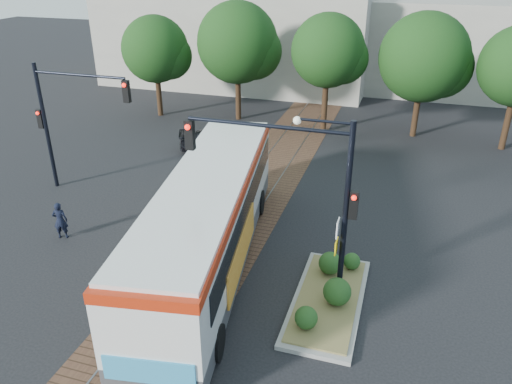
# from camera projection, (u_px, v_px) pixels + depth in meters

# --- Properties ---
(ground) EXTENTS (120.00, 120.00, 0.00)m
(ground) POSITION_uv_depth(u_px,v_px,m) (204.00, 262.00, 18.56)
(ground) COLOR black
(ground) RESTS_ON ground
(trackbed) EXTENTS (3.60, 40.00, 0.02)m
(trackbed) POSITION_uv_depth(u_px,v_px,m) (240.00, 213.00, 21.99)
(trackbed) COLOR brown
(trackbed) RESTS_ON ground
(tree_row) EXTENTS (26.40, 5.60, 7.67)m
(tree_row) POSITION_uv_depth(u_px,v_px,m) (324.00, 52.00, 30.19)
(tree_row) COLOR #382314
(tree_row) RESTS_ON ground
(warehouses) EXTENTS (40.00, 13.00, 8.00)m
(warehouses) POSITION_uv_depth(u_px,v_px,m) (330.00, 38.00, 41.68)
(warehouses) COLOR #ADA899
(warehouses) RESTS_ON ground
(city_bus) EXTENTS (4.74, 13.21, 3.47)m
(city_bus) POSITION_uv_depth(u_px,v_px,m) (209.00, 216.00, 17.71)
(city_bus) COLOR #414144
(city_bus) RESTS_ON ground
(traffic_island) EXTENTS (2.20, 5.20, 1.13)m
(traffic_island) POSITION_uv_depth(u_px,v_px,m) (329.00, 293.00, 16.35)
(traffic_island) COLOR gray
(traffic_island) RESTS_ON ground
(signal_pole_main) EXTENTS (5.49, 0.46, 6.00)m
(signal_pole_main) POSITION_uv_depth(u_px,v_px,m) (307.00, 183.00, 15.01)
(signal_pole_main) COLOR black
(signal_pole_main) RESTS_ON ground
(signal_pole_left) EXTENTS (4.99, 0.34, 6.00)m
(signal_pole_left) POSITION_uv_depth(u_px,v_px,m) (64.00, 112.00, 22.54)
(signal_pole_left) COLOR black
(signal_pole_left) RESTS_ON ground
(officer) EXTENTS (0.67, 0.55, 1.56)m
(officer) POSITION_uv_depth(u_px,v_px,m) (60.00, 220.00, 19.80)
(officer) COLOR black
(officer) RESTS_ON ground
(parked_car) EXTENTS (4.30, 3.05, 1.16)m
(parked_car) POSITION_uv_depth(u_px,v_px,m) (214.00, 141.00, 28.62)
(parked_car) COLOR black
(parked_car) RESTS_ON ground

